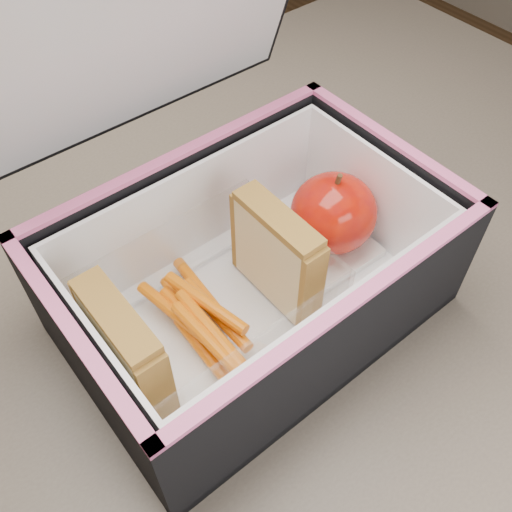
% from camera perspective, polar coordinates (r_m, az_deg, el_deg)
% --- Properties ---
extents(kitchen_table, '(1.20, 0.80, 0.75)m').
position_cam_1_polar(kitchen_table, '(0.60, -1.87, -10.99)').
color(kitchen_table, '#66594D').
rests_on(kitchen_table, ground).
extents(lunch_bag, '(0.32, 0.28, 0.31)m').
position_cam_1_polar(lunch_bag, '(0.47, -0.55, -0.62)').
color(lunch_bag, black).
rests_on(lunch_bag, kitchen_table).
extents(plastic_tub, '(0.19, 0.14, 0.08)m').
position_cam_1_polar(plastic_tub, '(0.47, -4.91, -5.23)').
color(plastic_tub, white).
rests_on(plastic_tub, lunch_bag).
extents(sandwich_left, '(0.02, 0.09, 0.10)m').
position_cam_1_polar(sandwich_left, '(0.44, -12.87, -9.09)').
color(sandwich_left, '#DFC585').
rests_on(sandwich_left, plastic_tub).
extents(sandwich_right, '(0.02, 0.09, 0.10)m').
position_cam_1_polar(sandwich_right, '(0.48, 2.04, 0.10)').
color(sandwich_right, '#DFC585').
rests_on(sandwich_right, plastic_tub).
extents(carrot_sticks, '(0.06, 0.14, 0.03)m').
position_cam_1_polar(carrot_sticks, '(0.48, -5.53, -6.36)').
color(carrot_sticks, '#E55700').
rests_on(carrot_sticks, plastic_tub).
extents(paper_napkin, '(0.08, 0.08, 0.01)m').
position_cam_1_polar(paper_napkin, '(0.56, 7.03, 1.01)').
color(paper_napkin, white).
rests_on(paper_napkin, lunch_bag).
extents(red_apple, '(0.09, 0.09, 0.08)m').
position_cam_1_polar(red_apple, '(0.53, 7.76, 4.29)').
color(red_apple, maroon).
rests_on(red_apple, paper_napkin).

